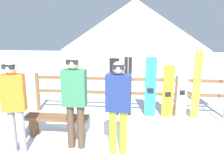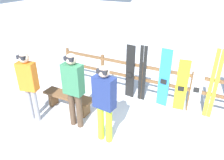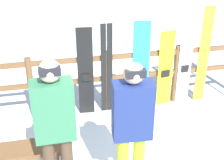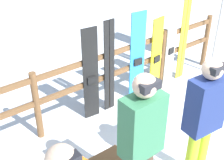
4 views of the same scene
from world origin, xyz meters
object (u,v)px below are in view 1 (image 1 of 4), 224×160
Objects in this scene: snowboard_white at (182,90)px; ski_pair_black at (128,87)px; bench at (57,121)px; ski_pair_yellow at (197,85)px; snowboard_black_stripe at (114,87)px; snowboard_blue at (150,88)px; person_navy at (118,102)px; person_plaid_green at (75,96)px; snowboard_yellow at (168,92)px; person_orange at (14,100)px.

ski_pair_black is at bearing 179.86° from snowboard_white.
ski_pair_yellow reaches higher than bench.
bench is 0.90× the size of snowboard_black_stripe.
snowboard_blue is at bearing -179.84° from ski_pair_yellow.
snowboard_white is at bearing 24.95° from bench.
snowboard_blue is (0.59, -0.00, -0.00)m from ski_pair_black.
snowboard_white reaches higher than bench.
person_navy reaches higher than snowboard_white.
snowboard_blue is at bearing 180.00° from snowboard_white.
ski_pair_yellow is (2.70, 1.79, -0.16)m from person_plaid_green.
snowboard_yellow is at bearing -179.98° from snowboard_white.
snowboard_white is at bearing 37.17° from person_plaid_green.
person_navy is at bearing -128.50° from snowboard_white.
ski_pair_black is (1.49, 1.35, 0.46)m from bench.
snowboard_black_stripe is at bearing 180.00° from snowboard_white.
snowboard_white is (0.82, -0.00, -0.03)m from snowboard_blue.
ski_pair_yellow is (3.73, 2.08, -0.14)m from person_orange.
snowboard_yellow is (1.41, -0.00, -0.08)m from snowboard_black_stripe.
bench is 1.12m from person_orange.
bench is 1.64m from person_navy.
ski_pair_black is at bearing 42.27° from bench.
person_navy is at bearing -93.06° from ski_pair_black.
ski_pair_yellow reaches higher than snowboard_black_stripe.
snowboard_black_stripe is at bearing 52.17° from person_orange.
snowboard_blue reaches higher than snowboard_yellow.
ski_pair_yellow is at bearing 0.00° from ski_pair_black.
person_plaid_green is at bearing -117.71° from ski_pair_black.
person_orange is 1.14× the size of snowboard_white.
snowboard_black_stripe is 1.11× the size of snowboard_yellow.
person_orange reaches higher than snowboard_yellow.
snowboard_black_stripe is at bearing 50.08° from bench.
snowboard_black_stripe reaches higher than snowboard_yellow.
snowboard_yellow is (1.99, 1.78, -0.36)m from person_plaid_green.
person_navy is at bearing -110.10° from snowboard_blue.
ski_pair_yellow is at bearing 0.16° from snowboard_blue.
snowboard_white is at bearing -0.00° from snowboard_blue.
person_navy is 2.45m from snowboard_white.
snowboard_blue is 0.90× the size of ski_pair_yellow.
person_plaid_green reaches higher than person_orange.
snowboard_yellow reaches higher than bench.
person_orange is 1.00× the size of person_navy.
person_plaid_green is at bearing -142.83° from snowboard_white.
snowboard_blue reaches higher than bench.
snowboard_black_stripe is 1.02× the size of snowboard_white.
person_navy is 1.14× the size of snowboard_white.
person_navy reaches higher than snowboard_blue.
person_plaid_green is at bearing -130.70° from snowboard_blue.
ski_pair_black is at bearing 46.53° from person_orange.
person_plaid_green is at bearing 171.68° from person_navy.
ski_pair_yellow reaches higher than person_navy.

